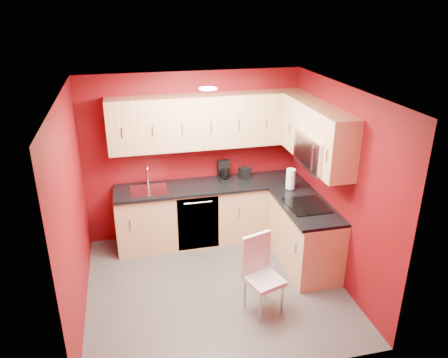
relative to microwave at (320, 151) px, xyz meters
name	(u,v)px	position (x,y,z in m)	size (l,w,h in m)	color
floor	(215,286)	(-1.39, -0.20, -1.66)	(3.20, 3.20, 0.00)	#43403F
ceiling	(213,93)	(-1.39, -0.20, 0.84)	(3.20, 3.20, 0.00)	white
wall_back	(193,156)	(-1.39, 1.30, -0.41)	(3.20, 3.20, 0.00)	maroon
wall_front	(250,270)	(-1.39, -1.70, -0.41)	(3.20, 3.20, 0.00)	maroon
wall_left	(72,213)	(-2.99, -0.20, -0.41)	(3.00, 3.00, 0.00)	maroon
wall_right	(339,186)	(0.21, -0.20, -0.41)	(3.00, 3.00, 0.00)	maroon
base_cabinets_back	(211,213)	(-1.19, 1.00, -1.22)	(2.80, 0.60, 0.87)	tan
base_cabinets_right	(304,235)	(-0.09, 0.05, -1.22)	(0.60, 1.30, 0.87)	tan
countertop_back	(211,186)	(-1.19, 0.99, -0.77)	(2.80, 0.63, 0.04)	black
countertop_right	(306,206)	(-0.11, 0.04, -0.77)	(0.63, 1.27, 0.04)	black
upper_cabinets_back	(208,121)	(-1.19, 1.13, 0.17)	(2.80, 0.35, 0.75)	tan
upper_cabinets_right	(315,128)	(0.03, 0.24, 0.23)	(0.35, 1.55, 0.75)	tan
microwave	(320,151)	(0.00, 0.00, 0.00)	(0.42, 0.76, 0.42)	silver
cooktop	(307,206)	(-0.11, 0.00, -0.74)	(0.50, 0.55, 0.01)	black
sink	(149,187)	(-2.09, 1.00, -0.72)	(0.52, 0.42, 0.35)	silver
dishwasher_front	(198,224)	(-1.44, 0.71, -1.22)	(0.60, 0.02, 0.82)	black
downlight	(208,89)	(-1.39, 0.10, 0.82)	(0.20, 0.20, 0.01)	white
coffee_maker	(225,171)	(-0.96, 1.10, -0.61)	(0.17, 0.23, 0.29)	black
napkin_holder	(245,173)	(-0.65, 1.12, -0.67)	(0.15, 0.15, 0.16)	black
paper_towel	(291,179)	(-0.13, 0.57, -0.60)	(0.17, 0.17, 0.30)	white
dining_chair	(264,276)	(-0.94, -0.77, -1.19)	(0.38, 0.40, 0.94)	silver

